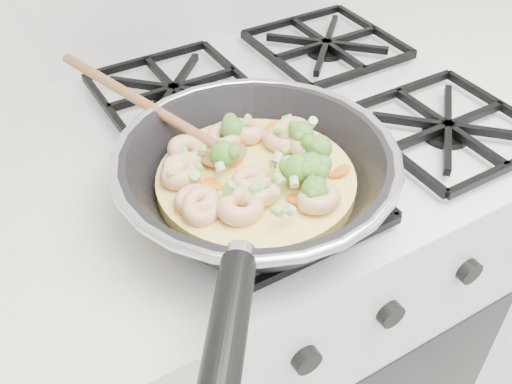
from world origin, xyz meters
TOP-DOWN VIEW (x-y plane):
  - stove at (0.00, 1.70)m, footprint 0.60×0.60m
  - skillet at (-0.17, 1.55)m, footprint 0.39×0.60m

SIDE VIEW (x-z plane):
  - stove at x=0.00m, z-range 0.00..0.92m
  - skillet at x=-0.17m, z-range 0.92..1.01m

